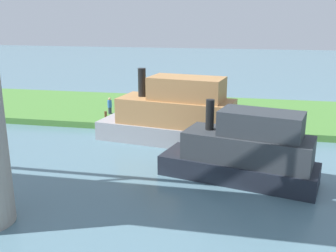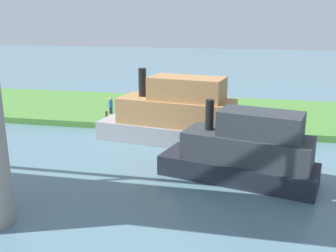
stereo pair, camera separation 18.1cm
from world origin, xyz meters
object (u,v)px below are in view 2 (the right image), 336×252
person_on_bank (111,105)px  motorboat_white (173,116)px  pontoon_yellow (243,152)px  mooring_post (106,116)px

person_on_bank → motorboat_white: size_ratio=0.13×
motorboat_white → pontoon_yellow: bearing=130.3°
mooring_post → motorboat_white: motorboat_white is taller
mooring_post → pontoon_yellow: pontoon_yellow is taller
motorboat_white → person_on_bank: bearing=-37.7°
person_on_bank → pontoon_yellow: bearing=136.5°
pontoon_yellow → motorboat_white: bearing=-49.7°
person_on_bank → pontoon_yellow: 15.68m
mooring_post → pontoon_yellow: size_ratio=0.09×
person_on_bank → motorboat_white: bearing=142.3°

